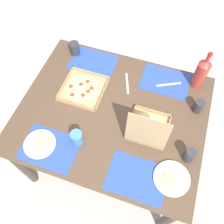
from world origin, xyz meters
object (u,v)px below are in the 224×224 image
plate_near_left (171,179)px  cup_clear_left (75,48)px  pizza_box_center (148,128)px  cup_red (198,106)px  cup_dark (189,155)px  cup_clear_right (77,138)px  pizza_box_corner_right (84,89)px  plate_far_right (40,144)px  soda_bottle (201,73)px

plate_near_left → cup_clear_left: size_ratio=2.12×
pizza_box_center → cup_red: bearing=-136.2°
plate_near_left → cup_dark: cup_dark is taller
plate_near_left → cup_red: bearing=-97.2°
cup_dark → cup_clear_right: size_ratio=1.06×
plate_near_left → cup_clear_right: size_ratio=2.14×
cup_dark → pizza_box_corner_right: bearing=-18.6°
plate_far_right → cup_clear_right: bearing=-155.3°
pizza_box_center → pizza_box_corner_right: bearing=-18.2°
pizza_box_center → cup_dark: 0.30m
plate_far_right → cup_red: 1.09m
soda_bottle → cup_dark: soda_bottle is taller
plate_near_left → cup_red: 0.54m
soda_bottle → plate_far_right: bearing=42.9°
plate_far_right → cup_clear_right: size_ratio=2.01×
pizza_box_center → cup_red: 0.39m
pizza_box_center → cup_dark: (-0.28, 0.10, 0.01)m
pizza_box_center → plate_far_right: pizza_box_center is taller
cup_dark → cup_red: (0.00, -0.37, -0.00)m
plate_near_left → cup_dark: bearing=-112.9°
pizza_box_corner_right → cup_clear_right: size_ratio=2.97×
cup_dark → pizza_box_center: bearing=-19.4°
cup_red → cup_dark: bearing=90.1°
pizza_box_corner_right → pizza_box_center: bearing=161.8°
pizza_box_center → cup_clear_left: pizza_box_center is taller
plate_far_right → cup_clear_left: (0.10, -0.81, 0.04)m
pizza_box_center → soda_bottle: size_ratio=0.91×
cup_clear_left → cup_clear_right: bearing=114.5°
cup_clear_left → cup_red: bearing=167.7°
cup_dark → plate_near_left: bearing=67.1°
pizza_box_center → soda_bottle: bearing=-116.0°
pizza_box_corner_right → soda_bottle: size_ratio=0.95×
plate_far_right → cup_dark: (-0.92, -0.22, 0.05)m
cup_clear_right → cup_dark: bearing=-170.6°
plate_far_right → pizza_box_center: bearing=-153.4°
cup_dark → cup_clear_right: cup_dark is taller
plate_far_right → plate_near_left: size_ratio=0.94×
pizza_box_center → plate_near_left: (-0.22, 0.26, -0.04)m
plate_far_right → cup_dark: size_ratio=1.89×
plate_far_right → cup_red: bearing=-147.3°
soda_bottle → cup_red: soda_bottle is taller
plate_near_left → cup_red: cup_red is taller
pizza_box_center → plate_far_right: 0.71m
soda_bottle → cup_clear_right: bearing=47.4°
soda_bottle → cup_clear_right: 0.97m
pizza_box_corner_right → soda_bottle: (-0.77, -0.32, 0.12)m
soda_bottle → cup_clear_right: soda_bottle is taller
pizza_box_center → cup_dark: bearing=160.6°
cup_clear_right → cup_clear_left: cup_clear_left is taller
pizza_box_corner_right → cup_red: size_ratio=3.08×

